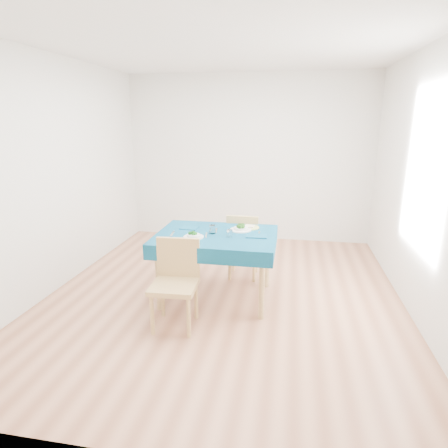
% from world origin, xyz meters
% --- Properties ---
extents(room_shell, '(4.02, 4.52, 2.73)m').
position_xyz_m(room_shell, '(0.00, 0.00, 1.35)').
color(room_shell, '#93593D').
rests_on(room_shell, ground).
extents(table, '(1.30, 0.99, 0.76)m').
position_xyz_m(table, '(-0.07, -0.10, 0.38)').
color(table, navy).
rests_on(table, ground).
extents(chair_near, '(0.45, 0.49, 1.07)m').
position_xyz_m(chair_near, '(-0.35, -0.78, 0.54)').
color(chair_near, tan).
rests_on(chair_near, ground).
extents(chair_far, '(0.39, 0.43, 0.97)m').
position_xyz_m(chair_far, '(0.15, 0.57, 0.49)').
color(chair_far, tan).
rests_on(chair_far, ground).
extents(bowl_near, '(0.22, 0.22, 0.07)m').
position_xyz_m(bowl_near, '(-0.28, -0.26, 0.79)').
color(bowl_near, white).
rests_on(bowl_near, table).
extents(bowl_far, '(0.24, 0.24, 0.07)m').
position_xyz_m(bowl_far, '(0.18, 0.10, 0.80)').
color(bowl_far, white).
rests_on(bowl_far, table).
extents(fork_near, '(0.04, 0.17, 0.00)m').
position_xyz_m(fork_near, '(-0.55, -0.17, 0.76)').
color(fork_near, silver).
rests_on(fork_near, table).
extents(knife_near, '(0.05, 0.20, 0.00)m').
position_xyz_m(knife_near, '(-0.17, -0.16, 0.76)').
color(knife_near, silver).
rests_on(knife_near, table).
extents(fork_far, '(0.04, 0.18, 0.00)m').
position_xyz_m(fork_far, '(-0.10, 0.02, 0.76)').
color(fork_far, silver).
rests_on(fork_far, table).
extents(knife_far, '(0.02, 0.22, 0.00)m').
position_xyz_m(knife_far, '(0.39, -0.02, 0.76)').
color(knife_far, silver).
rests_on(knife_far, table).
extents(napkin_near, '(0.21, 0.16, 0.01)m').
position_xyz_m(napkin_near, '(-0.42, 0.06, 0.76)').
color(napkin_near, navy).
rests_on(napkin_near, table).
extents(napkin_far, '(0.23, 0.17, 0.01)m').
position_xyz_m(napkin_far, '(0.37, -0.11, 0.76)').
color(napkin_far, navy).
rests_on(napkin_far, table).
extents(tumbler_center, '(0.07, 0.07, 0.09)m').
position_xyz_m(tumbler_center, '(-0.12, -0.08, 0.80)').
color(tumbler_center, white).
rests_on(tumbler_center, table).
extents(tumbler_side, '(0.06, 0.06, 0.08)m').
position_xyz_m(tumbler_side, '(0.09, -0.18, 0.80)').
color(tumbler_side, white).
rests_on(tumbler_side, table).
extents(side_plate, '(0.22, 0.22, 0.01)m').
position_xyz_m(side_plate, '(0.26, 0.22, 0.76)').
color(side_plate, '#CBDA6A').
rests_on(side_plate, table).
extents(bread_slice, '(0.11, 0.11, 0.02)m').
position_xyz_m(bread_slice, '(0.26, 0.22, 0.78)').
color(bread_slice, beige).
rests_on(bread_slice, side_plate).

